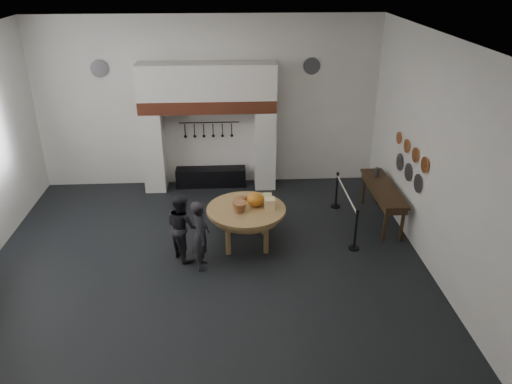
{
  "coord_description": "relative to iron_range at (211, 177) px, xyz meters",
  "views": [
    {
      "loc": [
        0.51,
        -8.92,
        5.79
      ],
      "look_at": [
        1.05,
        0.38,
        1.35
      ],
      "focal_mm": 35.0,
      "sensor_mm": 36.0,
      "label": 1
    }
  ],
  "objects": [
    {
      "name": "pumpkin",
      "position": [
        1.05,
        -3.04,
        0.78
      ],
      "size": [
        0.36,
        0.36,
        0.31
      ],
      "primitive_type": "ellipsoid",
      "color": "#C86A1C",
      "rests_on": "work_table"
    },
    {
      "name": "chimney_pier_left",
      "position": [
        -1.48,
        -0.07,
        0.82
      ],
      "size": [
        0.55,
        0.7,
        2.15
      ],
      "primitive_type": "cube",
      "color": "silver",
      "rests_on": "floor"
    },
    {
      "name": "visitor_far",
      "position": [
        -0.49,
        -3.6,
        0.48
      ],
      "size": [
        0.86,
        0.9,
        1.46
      ],
      "primitive_type": "imported",
      "rotation": [
        0.0,
        0.0,
        2.17
      ],
      "color": "black",
      "rests_on": "floor"
    },
    {
      "name": "copper_pan_b",
      "position": [
        4.46,
        -2.97,
        1.7
      ],
      "size": [
        0.03,
        0.32,
        0.32
      ],
      "primitive_type": "cylinder",
      "rotation": [
        0.0,
        1.57,
        0.0
      ],
      "color": "#C6662D",
      "rests_on": "wall_right"
    },
    {
      "name": "chimney_hood",
      "position": [
        0.0,
        -0.07,
        2.67
      ],
      "size": [
        3.5,
        0.7,
        0.9
      ],
      "primitive_type": "cube",
      "color": "silver",
      "rests_on": "hearth_brick_band"
    },
    {
      "name": "visitor_near",
      "position": [
        -0.09,
        -4.0,
        0.5
      ],
      "size": [
        0.37,
        0.55,
        1.49
      ],
      "primitive_type": "imported",
      "rotation": [
        0.0,
        0.0,
        1.59
      ],
      "color": "black",
      "rests_on": "floor"
    },
    {
      "name": "iron_range",
      "position": [
        0.0,
        0.0,
        0.0
      ],
      "size": [
        1.9,
        0.45,
        0.5
      ],
      "primitive_type": "cube",
      "color": "black",
      "rests_on": "floor"
    },
    {
      "name": "ceiling",
      "position": [
        0.0,
        -3.72,
        4.25
      ],
      "size": [
        9.0,
        8.0,
        0.02
      ],
      "primitive_type": "cube",
      "color": "silver",
      "rests_on": "wall_back"
    },
    {
      "name": "work_table",
      "position": [
        0.85,
        -3.14,
        0.59
      ],
      "size": [
        1.85,
        1.85,
        0.07
      ],
      "primitive_type": "cylinder",
      "rotation": [
        0.0,
        0.0,
        0.09
      ],
      "color": "#A87E4F",
      "rests_on": "floor"
    },
    {
      "name": "pewter_plate_right",
      "position": [
        4.46,
        -2.12,
        1.2
      ],
      "size": [
        0.03,
        0.4,
        0.4
      ],
      "primitive_type": "cylinder",
      "rotation": [
        0.0,
        1.57,
        0.0
      ],
      "color": "#4C4C51",
      "rests_on": "wall_right"
    },
    {
      "name": "pewter_plate_mid",
      "position": [
        4.46,
        -2.72,
        1.2
      ],
      "size": [
        0.03,
        0.4,
        0.4
      ],
      "primitive_type": "cylinder",
      "rotation": [
        0.0,
        1.57,
        0.0
      ],
      "color": "#4C4C51",
      "rests_on": "wall_right"
    },
    {
      "name": "pewter_plate_left",
      "position": [
        4.46,
        -3.32,
        1.2
      ],
      "size": [
        0.03,
        0.4,
        0.4
      ],
      "primitive_type": "cylinder",
      "rotation": [
        0.0,
        1.57,
        0.0
      ],
      "color": "#4C4C51",
      "rests_on": "wall_right"
    },
    {
      "name": "utensil_rail",
      "position": [
        0.0,
        0.2,
        1.5
      ],
      "size": [
        1.6,
        0.02,
        0.02
      ],
      "primitive_type": "cylinder",
      "rotation": [
        0.0,
        1.57,
        0.0
      ],
      "color": "black",
      "rests_on": "wall_back"
    },
    {
      "name": "barrier_rope",
      "position": [
        3.18,
        -2.51,
        0.6
      ],
      "size": [
        0.04,
        2.0,
        0.04
      ],
      "primitive_type": "cylinder",
      "rotation": [
        1.57,
        0.0,
        0.0
      ],
      "color": "white",
      "rests_on": "barrier_post_near"
    },
    {
      "name": "wall_front",
      "position": [
        0.0,
        -7.72,
        2.0
      ],
      "size": [
        9.0,
        0.02,
        4.5
      ],
      "primitive_type": "cube",
      "color": "silver",
      "rests_on": "floor"
    },
    {
      "name": "wall_back",
      "position": [
        0.0,
        0.28,
        2.0
      ],
      "size": [
        9.0,
        0.02,
        4.5
      ],
      "primitive_type": "cube",
      "color": "silver",
      "rests_on": "floor"
    },
    {
      "name": "bread_loaf",
      "position": [
        0.75,
        -2.79,
        0.69
      ],
      "size": [
        0.31,
        0.18,
        0.13
      ],
      "primitive_type": "ellipsoid",
      "color": "brown",
      "rests_on": "work_table"
    },
    {
      "name": "side_table",
      "position": [
        4.1,
        -2.28,
        0.62
      ],
      "size": [
        0.55,
        2.2,
        0.06
      ],
      "primitive_type": "cube",
      "color": "#382714",
      "rests_on": "floor"
    },
    {
      "name": "pewter_jug",
      "position": [
        4.1,
        -1.68,
        0.76
      ],
      "size": [
        0.12,
        0.12,
        0.22
      ],
      "primitive_type": "cylinder",
      "color": "#454449",
      "rests_on": "side_table"
    },
    {
      "name": "barrier_post_far",
      "position": [
        3.18,
        -1.51,
        0.2
      ],
      "size": [
        0.05,
        0.05,
        0.9
      ],
      "primitive_type": "cylinder",
      "color": "black",
      "rests_on": "floor"
    },
    {
      "name": "cheese_block_big",
      "position": [
        1.35,
        -3.19,
        0.74
      ],
      "size": [
        0.22,
        0.22,
        0.24
      ],
      "primitive_type": "cube",
      "color": "#F7D794",
      "rests_on": "work_table"
    },
    {
      "name": "chimney_pier_right",
      "position": [
        1.48,
        -0.07,
        0.82
      ],
      "size": [
        0.55,
        0.7,
        2.15
      ],
      "primitive_type": "cube",
      "color": "silver",
      "rests_on": "floor"
    },
    {
      "name": "barrier_post_near",
      "position": [
        3.18,
        -3.51,
        0.2
      ],
      "size": [
        0.05,
        0.05,
        0.9
      ],
      "primitive_type": "cylinder",
      "color": "black",
      "rests_on": "floor"
    },
    {
      "name": "copper_pan_d",
      "position": [
        4.46,
        -1.87,
        1.7
      ],
      "size": [
        0.03,
        0.28,
        0.28
      ],
      "primitive_type": "cylinder",
      "rotation": [
        0.0,
        1.57,
        0.0
      ],
      "color": "#C6662D",
      "rests_on": "wall_right"
    },
    {
      "name": "pewter_plate_back_right",
      "position": [
        2.7,
        0.24,
        2.95
      ],
      "size": [
        0.44,
        0.03,
        0.44
      ],
      "primitive_type": "cylinder",
      "rotation": [
        1.57,
        0.0,
        0.0
      ],
      "color": "#4C4C51",
      "rests_on": "wall_back"
    },
    {
      "name": "wicker_basket",
      "position": [
        0.7,
        -3.29,
        0.73
      ],
      "size": [
        0.35,
        0.35,
        0.22
      ],
      "primitive_type": "cone",
      "rotation": [
        3.14,
        0.0,
        0.09
      ],
      "color": "#A0603B",
      "rests_on": "work_table"
    },
    {
      "name": "pewter_plate_back_left",
      "position": [
        -2.7,
        0.24,
        2.95
      ],
      "size": [
        0.44,
        0.03,
        0.44
      ],
      "primitive_type": "cylinder",
      "rotation": [
        1.57,
        0.0,
        0.0
      ],
      "color": "#4C4C51",
      "rests_on": "wall_back"
    },
    {
      "name": "floor",
      "position": [
        0.0,
        -3.72,
        -0.25
      ],
      "size": [
        9.0,
        8.0,
        0.02
      ],
      "primitive_type": "cube",
      "color": "black",
      "rests_on": "ground"
    },
    {
      "name": "hearth_brick_band",
      "position": [
        0.0,
        -0.07,
        2.06
      ],
      "size": [
        3.5,
        0.72,
        0.32
      ],
      "primitive_type": "cube",
      "color": "#9E442B",
      "rests_on": "chimney_pier_left"
    },
    {
      "name": "copper_pan_a",
      "position": [
        4.46,
        -3.52,
        1.7
      ],
      "size": [
        0.03,
        0.34,
        0.34
      ],
      "primitive_type": "cylinder",
      "rotation": [
        0.0,
        1.57,
        0.0
      ],
      "color": "#C6662D",
      "rests_on": "wall_right"
    },
    {
      "name": "cheese_block_small",
      "position": [
        1.33,
        -2.89,
        0.72
      ],
      "size": [
        0.18,
        0.18,
        0.2
      ],
      "primitive_type": "cube",
      "color": "#CFCB7B",
      "rests_on": "work_table"
    },
    {
      "name": "wall_right",
      "position": [
        4.5,
        -3.72,
        2.0
      ],
      "size": [
        0.02,
        8.0,
        4.5
      ],
      "primitive_type": "cube",
      "color": "silver",
      "rests_on": "floor"
    },
    {
      "name": "copper_pan_c",
      "position": [
        4.46,
        -2.42,
        1.7
      ],
      "size": [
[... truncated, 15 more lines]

